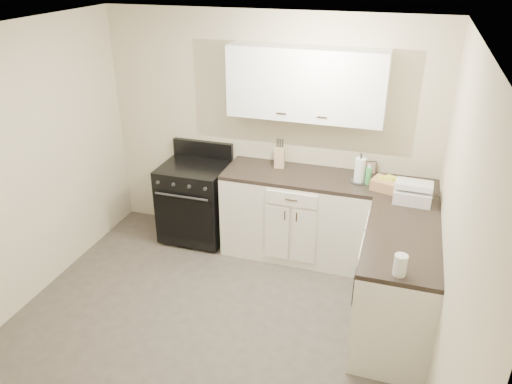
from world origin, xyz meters
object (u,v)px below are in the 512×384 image
(knife_block, at_px, (280,157))
(wicker_basket, at_px, (389,185))
(countertop_grill, at_px, (413,194))
(stove, at_px, (195,201))
(paper_towel, at_px, (360,170))

(knife_block, xyz_separation_m, wicker_basket, (1.14, -0.23, -0.06))
(knife_block, relative_size, countertop_grill, 0.68)
(stove, height_order, knife_block, knife_block)
(wicker_basket, bearing_deg, countertop_grill, -34.48)
(wicker_basket, bearing_deg, paper_towel, 160.90)
(knife_block, height_order, wicker_basket, knife_block)
(wicker_basket, height_order, countertop_grill, countertop_grill)
(stove, height_order, wicker_basket, wicker_basket)
(paper_towel, distance_m, wicker_basket, 0.32)
(stove, distance_m, knife_block, 1.12)
(stove, xyz_separation_m, wicker_basket, (2.08, -0.08, 0.53))
(knife_block, bearing_deg, countertop_grill, -23.43)
(wicker_basket, distance_m, countertop_grill, 0.27)
(knife_block, distance_m, countertop_grill, 1.42)
(paper_towel, distance_m, countertop_grill, 0.58)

